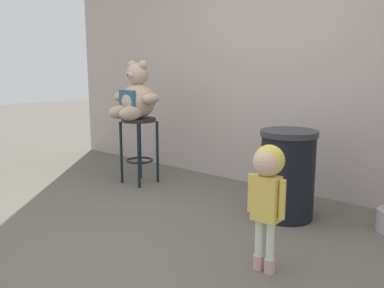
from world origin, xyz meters
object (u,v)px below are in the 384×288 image
at_px(bar_stool_with_teddy, 139,137).
at_px(trash_bin, 287,174).
at_px(teddy_bear, 136,97).
at_px(child_walking, 267,181).

xyz_separation_m(bar_stool_with_teddy, trash_bin, (1.82, 0.06, -0.14)).
height_order(bar_stool_with_teddy, teddy_bear, teddy_bear).
bearing_deg(teddy_bear, trash_bin, 2.90).
bearing_deg(teddy_bear, bar_stool_with_teddy, 90.00).
relative_size(teddy_bear, trash_bin, 0.81).
distance_m(bar_stool_with_teddy, trash_bin, 1.83).
relative_size(bar_stool_with_teddy, child_walking, 0.89).
height_order(teddy_bear, child_walking, teddy_bear).
bearing_deg(bar_stool_with_teddy, teddy_bear, -90.00).
relative_size(teddy_bear, child_walking, 0.76).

